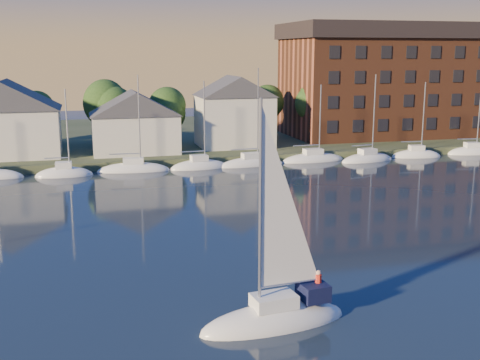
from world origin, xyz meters
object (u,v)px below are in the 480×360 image
object	(u,v)px
clubhouse_centre	(135,121)
hero_sailboat	(276,314)
clubhouse_east	(234,110)
clubhouse_west	(6,117)
condo_block	(383,79)

from	to	relation	value
clubhouse_centre	hero_sailboat	size ratio (longest dim) A/B	0.89
clubhouse_centre	clubhouse_east	world-z (taller)	clubhouse_east
clubhouse_west	hero_sailboat	world-z (taller)	hero_sailboat
clubhouse_centre	condo_block	xyz separation A→B (m)	(40.00, 7.95, 4.66)
clubhouse_centre	condo_block	distance (m)	41.05
condo_block	hero_sailboat	size ratio (longest dim) A/B	2.40
clubhouse_west	condo_block	xyz separation A→B (m)	(56.00, 6.95, 3.86)
hero_sailboat	condo_block	bearing A→B (deg)	-128.47
clubhouse_centre	hero_sailboat	distance (m)	52.13
clubhouse_west	hero_sailboat	size ratio (longest dim) A/B	1.05
clubhouse_west	clubhouse_centre	xyz separation A→B (m)	(16.00, -1.00, -0.80)
condo_block	hero_sailboat	world-z (taller)	condo_block
clubhouse_west	clubhouse_east	distance (m)	30.02
clubhouse_east	condo_block	xyz separation A→B (m)	(26.00, 5.95, 3.79)
clubhouse_centre	hero_sailboat	world-z (taller)	hero_sailboat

